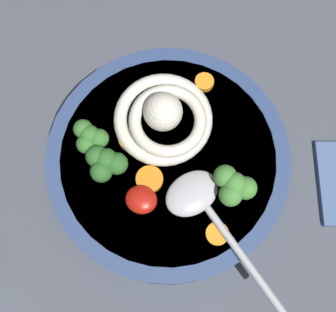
% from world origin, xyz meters
% --- Properties ---
extents(table_slab, '(1.26, 1.26, 0.03)m').
position_xyz_m(table_slab, '(0.00, 0.00, 0.01)').
color(table_slab, '#474C56').
rests_on(table_slab, ground).
extents(soup_bowl, '(0.27, 0.27, 0.07)m').
position_xyz_m(soup_bowl, '(-0.02, 0.03, 0.06)').
color(soup_bowl, '#334775').
rests_on(soup_bowl, table_slab).
extents(noodle_pile, '(0.12, 0.12, 0.05)m').
position_xyz_m(noodle_pile, '(-0.04, 0.07, 0.11)').
color(noodle_pile, silver).
rests_on(noodle_pile, soup_bowl).
extents(soup_spoon, '(0.16, 0.13, 0.02)m').
position_xyz_m(soup_spoon, '(0.03, -0.00, 0.10)').
color(soup_spoon, '#B7B7BC').
rests_on(soup_spoon, soup_bowl).
extents(chili_sauce_dollop, '(0.03, 0.03, 0.02)m').
position_xyz_m(chili_sauce_dollop, '(-0.03, -0.02, 0.10)').
color(chili_sauce_dollop, '#B2190F').
rests_on(chili_sauce_dollop, soup_bowl).
extents(broccoli_floret_center, '(0.05, 0.04, 0.04)m').
position_xyz_m(broccoli_floret_center, '(-0.08, -0.00, 0.12)').
color(broccoli_floret_center, '#7A9E60').
rests_on(broccoli_floret_center, soup_bowl).
extents(broccoli_floret_right, '(0.04, 0.04, 0.03)m').
position_xyz_m(broccoli_floret_right, '(-0.11, 0.02, 0.11)').
color(broccoli_floret_right, '#7A9E60').
rests_on(broccoli_floret_right, soup_bowl).
extents(broccoli_floret_left, '(0.05, 0.04, 0.04)m').
position_xyz_m(broccoli_floret_left, '(0.05, 0.02, 0.12)').
color(broccoli_floret_left, '#7A9E60').
rests_on(broccoli_floret_left, soup_bowl).
extents(carrot_slice_near_spoon, '(0.03, 0.03, 0.01)m').
position_xyz_m(carrot_slice_near_spoon, '(-0.03, 0.00, 0.10)').
color(carrot_slice_near_spoon, orange).
rests_on(carrot_slice_near_spoon, soup_bowl).
extents(carrot_slice_far, '(0.03, 0.03, 0.01)m').
position_xyz_m(carrot_slice_far, '(-0.07, 0.04, 0.10)').
color(carrot_slice_far, orange).
rests_on(carrot_slice_far, soup_bowl).
extents(carrot_slice_beside_noodles, '(0.02, 0.02, 0.00)m').
position_xyz_m(carrot_slice_beside_noodles, '(0.05, -0.03, 0.10)').
color(carrot_slice_beside_noodles, orange).
rests_on(carrot_slice_beside_noodles, soup_bowl).
extents(carrot_slice_extra_b, '(0.02, 0.02, 0.01)m').
position_xyz_m(carrot_slice_extra_b, '(-0.01, 0.13, 0.10)').
color(carrot_slice_extra_b, orange).
rests_on(carrot_slice_extra_b, soup_bowl).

